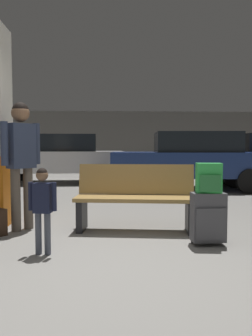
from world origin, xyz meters
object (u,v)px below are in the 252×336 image
at_px(backpack_bright, 209,178).
at_px(child, 42,201).
at_px(parked_car_near, 191,159).
at_px(parked_car_far, 59,157).
at_px(adult, 21,152).
at_px(suitcase, 208,217).
at_px(bench, 135,198).

height_order(backpack_bright, child, backpack_bright).
xyz_separation_m(child, parked_car_near, (2.88, 5.28, 0.24)).
bearing_deg(parked_car_far, adult, -86.37).
xyz_separation_m(suitcase, parked_car_near, (1.05, 5.04, 0.48)).
bearing_deg(suitcase, bench, 136.34).
bearing_deg(adult, bench, -3.07).
distance_m(bench, backpack_bright, 1.13).
height_order(adult, parked_car_far, adult).
bearing_deg(backpack_bright, parked_car_near, 78.26).
bearing_deg(adult, backpack_bright, -19.67).
relative_size(adult, parked_car_far, 0.41).
distance_m(parked_car_far, parked_car_near, 4.19).
distance_m(suitcase, adult, 2.56).
distance_m(bench, parked_car_far, 6.48).
relative_size(adult, parked_car_near, 0.41).
relative_size(child, parked_car_near, 0.22).
bearing_deg(child, parked_car_far, 96.91).
relative_size(child, parked_car_far, 0.22).
height_order(child, parked_car_near, parked_car_near).
bearing_deg(parked_car_near, suitcase, -101.73).
distance_m(backpack_bright, parked_car_near, 5.14).
distance_m(bench, suitcase, 1.08).
distance_m(suitcase, parked_car_far, 7.45).
distance_m(suitcase, backpack_bright, 0.45).
relative_size(bench, backpack_bright, 4.86).
bearing_deg(parked_car_near, parked_car_far, 153.23).
bearing_deg(child, bench, 43.16).
bearing_deg(suitcase, adult, 160.34).
height_order(bench, suitcase, bench).
xyz_separation_m(suitcase, backpack_bright, (-0.00, -0.00, 0.45)).
bearing_deg(adult, parked_car_far, 93.63).
bearing_deg(bench, backpack_bright, -43.71).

